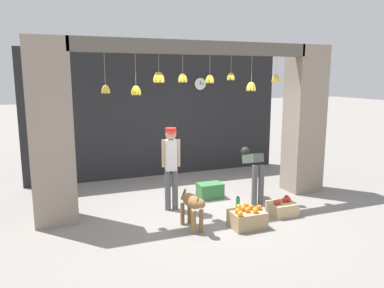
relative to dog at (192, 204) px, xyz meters
name	(u,v)px	position (x,y,z in m)	size (l,w,h in m)	color
ground_plane	(199,208)	(0.48, 0.86, -0.43)	(60.00, 60.00, 0.00)	gray
shop_back_wall	(159,114)	(0.48, 3.52, 1.12)	(6.40, 0.12, 3.11)	#232326
shop_pillar_left	(51,133)	(-2.07, 1.16, 1.12)	(0.70, 0.60, 3.11)	gray
shop_pillar_right	(304,120)	(3.03, 1.16, 1.12)	(0.70, 0.60, 3.11)	gray
storefront_awning	(197,52)	(0.47, 0.98, 2.49)	(4.50, 0.30, 0.96)	#5B564C
dog	(192,204)	(0.00, 0.00, 0.00)	(0.28, 0.81, 0.64)	olive
shopkeeper	(171,163)	(-0.04, 0.99, 0.47)	(0.34, 0.27, 1.56)	#56565B
worker_stooping	(254,168)	(1.65, 0.88, 0.26)	(0.29, 0.79, 1.03)	#56565B
fruit_crate_oranges	(247,218)	(0.88, -0.25, -0.27)	(0.56, 0.43, 0.36)	tan
fruit_crate_apples	(282,208)	(1.75, 0.01, -0.30)	(0.46, 0.41, 0.32)	tan
produce_box_green	(210,191)	(0.92, 1.36, -0.27)	(0.51, 0.33, 0.31)	#387A42
water_bottle	(238,204)	(1.09, 0.47, -0.30)	(0.08, 0.08, 0.29)	#38934C
wall_clock	(200,84)	(1.55, 3.44, 1.85)	(0.32, 0.03, 0.32)	black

